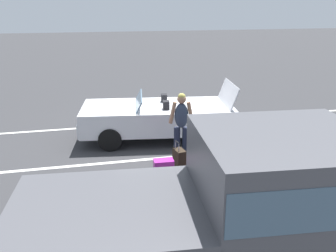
% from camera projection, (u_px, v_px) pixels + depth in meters
% --- Properties ---
extents(ground_plane, '(80.00, 80.00, 0.00)m').
position_uv_depth(ground_plane, '(158.00, 138.00, 10.11)').
color(ground_plane, '#333335').
extents(lot_line_near, '(18.00, 0.12, 0.01)m').
position_uv_depth(lot_line_near, '(150.00, 123.00, 11.30)').
color(lot_line_near, silver).
rests_on(lot_line_near, ground_plane).
extents(lot_line_mid, '(18.00, 0.12, 0.01)m').
position_uv_depth(lot_line_mid, '(169.00, 158.00, 8.81)').
color(lot_line_mid, silver).
rests_on(lot_line_mid, ground_plane).
extents(lot_line_far, '(18.00, 0.12, 0.01)m').
position_uv_depth(lot_line_far, '(202.00, 219.00, 6.31)').
color(lot_line_far, silver).
rests_on(lot_line_far, ground_plane).
extents(convertible_car, '(4.33, 2.28, 1.53)m').
position_uv_depth(convertible_car, '(151.00, 118.00, 9.91)').
color(convertible_car, silver).
rests_on(convertible_car, ground_plane).
extents(suitcase_large_black, '(0.38, 0.52, 1.02)m').
position_uv_depth(suitcase_large_black, '(200.00, 168.00, 7.39)').
color(suitcase_large_black, black).
rests_on(suitcase_large_black, ground_plane).
extents(suitcase_medium_bright, '(0.41, 0.25, 0.62)m').
position_uv_depth(suitcase_medium_bright, '(164.00, 174.00, 7.28)').
color(suitcase_medium_bright, '#991E8C').
rests_on(suitcase_medium_bright, ground_plane).
extents(suitcase_small_carryon, '(0.27, 0.37, 0.70)m').
position_uv_depth(suitcase_small_carryon, '(179.00, 160.00, 8.07)').
color(suitcase_small_carryon, '#2D2319').
rests_on(suitcase_small_carryon, ground_plane).
extents(traveler_person, '(0.61, 0.29, 1.65)m').
position_uv_depth(traveler_person, '(181.00, 123.00, 8.39)').
color(traveler_person, '#1E2338').
rests_on(traveler_person, ground_plane).
extents(parked_pickup_truck_near, '(5.14, 2.36, 2.10)m').
position_uv_depth(parked_pickup_truck_near, '(243.00, 208.00, 4.59)').
color(parked_pickup_truck_near, '#4C4C51').
rests_on(parked_pickup_truck_near, ground_plane).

